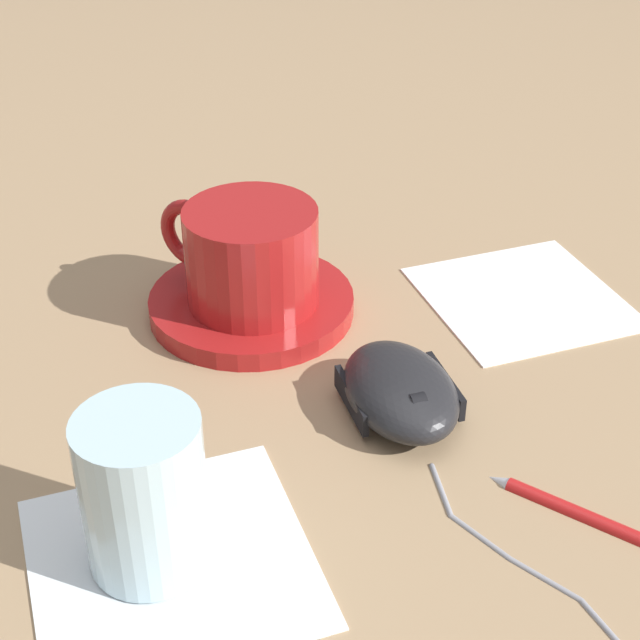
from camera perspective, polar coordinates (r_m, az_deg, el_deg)
The scene contains 9 objects.
ground_plane at distance 0.59m, azimuth 1.81°, elevation -5.64°, with size 3.00×3.00×0.00m, color #9E7F5B.
saucer at distance 0.69m, azimuth -4.00°, elevation 0.94°, with size 0.14×0.14×0.01m, color maroon.
coffee_cup at distance 0.66m, azimuth -4.16°, elevation 3.76°, with size 0.10×0.11×0.07m.
computer_mouse at distance 0.59m, azimuth 4.67°, elevation -4.03°, with size 0.11×0.08×0.03m.
mouse_cable at distance 0.51m, azimuth 12.87°, elevation -14.49°, with size 0.18×0.08×0.00m.
napkin_under_glass at distance 0.51m, azimuth -8.64°, elevation -13.68°, with size 0.14×0.14×0.00m, color white.
drinking_glass at distance 0.49m, azimuth -10.22°, elevation -9.86°, with size 0.06×0.06×0.09m, color silver.
napkin_spare at distance 0.72m, azimuth 11.71°, elevation 1.31°, with size 0.13×0.13×0.00m, color white.
pen at distance 0.54m, azimuth 17.07°, elevation -11.37°, with size 0.10×0.12×0.01m.
Camera 1 is at (-0.46, 0.08, 0.37)m, focal length 55.00 mm.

